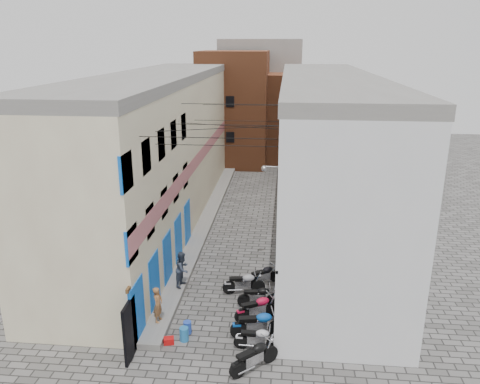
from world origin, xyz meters
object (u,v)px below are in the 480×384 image
(motorcycle_b, at_px, (257,337))
(person_b, at_px, (183,269))
(motorcycle_g, at_px, (264,274))
(motorcycle_f, at_px, (244,282))
(motorcycle_a, at_px, (254,355))
(motorcycle_c, at_px, (258,323))
(water_jug_near, at_px, (184,334))
(water_jug_far, at_px, (187,327))
(motorcycle_d, at_px, (258,307))
(red_crate, at_px, (169,341))
(person_a, at_px, (158,304))
(motorcycle_e, at_px, (259,295))

(motorcycle_b, relative_size, person_b, 1.07)
(motorcycle_g, bearing_deg, motorcycle_f, -79.30)
(motorcycle_a, height_order, motorcycle_c, motorcycle_c)
(water_jug_near, distance_m, water_jug_far, 0.48)
(motorcycle_a, distance_m, motorcycle_b, 1.12)
(motorcycle_c, bearing_deg, motorcycle_d, 173.61)
(motorcycle_f, height_order, red_crate, motorcycle_f)
(motorcycle_d, xyz_separation_m, water_jug_near, (-2.66, -1.68, -0.31))
(motorcycle_d, height_order, person_a, person_a)
(motorcycle_e, height_order, water_jug_far, motorcycle_e)
(motorcycle_a, relative_size, person_a, 1.37)
(person_a, distance_m, water_jug_near, 1.59)
(motorcycle_b, relative_size, red_crate, 4.66)
(motorcycle_d, distance_m, person_a, 3.96)
(motorcycle_g, bearing_deg, water_jug_far, -68.72)
(person_b, bearing_deg, water_jug_far, -149.75)
(motorcycle_b, bearing_deg, person_b, -136.01)
(motorcycle_b, relative_size, person_a, 1.19)
(motorcycle_e, bearing_deg, person_a, -71.90)
(motorcycle_a, relative_size, water_jug_far, 4.07)
(motorcycle_d, relative_size, motorcycle_e, 1.09)
(motorcycle_f, bearing_deg, motorcycle_g, 126.28)
(motorcycle_e, bearing_deg, motorcycle_f, -152.77)
(motorcycle_a, height_order, water_jug_far, motorcycle_a)
(motorcycle_d, bearing_deg, water_jug_far, -92.88)
(person_b, xyz_separation_m, red_crate, (0.30, -3.92, -0.95))
(motorcycle_a, relative_size, motorcycle_e, 1.10)
(motorcycle_a, bearing_deg, water_jug_far, -165.57)
(motorcycle_b, relative_size, water_jug_far, 3.54)
(water_jug_far, bearing_deg, red_crate, -127.71)
(motorcycle_c, bearing_deg, person_a, -105.05)
(motorcycle_e, relative_size, water_jug_near, 3.40)
(red_crate, bearing_deg, motorcycle_b, -0.49)
(motorcycle_a, relative_size, motorcycle_b, 1.15)
(red_crate, bearing_deg, motorcycle_c, 12.57)
(water_jug_near, bearing_deg, motorcycle_e, 45.19)
(motorcycle_a, bearing_deg, motorcycle_b, 137.13)
(motorcycle_e, bearing_deg, motorcycle_a, -6.51)
(motorcycle_d, relative_size, motorcycle_g, 1.10)
(motorcycle_f, bearing_deg, water_jug_near, -36.68)
(motorcycle_a, xyz_separation_m, motorcycle_b, (0.03, 1.11, -0.08))
(person_a, bearing_deg, water_jug_far, -97.60)
(motorcycle_b, relative_size, motorcycle_d, 0.88)
(water_jug_near, bearing_deg, water_jug_far, 87.03)
(motorcycle_e, relative_size, red_crate, 4.87)
(motorcycle_c, xyz_separation_m, motorcycle_d, (-0.09, 1.19, -0.04))
(person_b, height_order, red_crate, person_b)
(motorcycle_e, xyz_separation_m, water_jug_near, (-2.64, -2.66, -0.26))
(motorcycle_e, height_order, person_b, person_b)
(motorcycle_e, xyz_separation_m, person_a, (-3.82, -1.86, 0.45))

